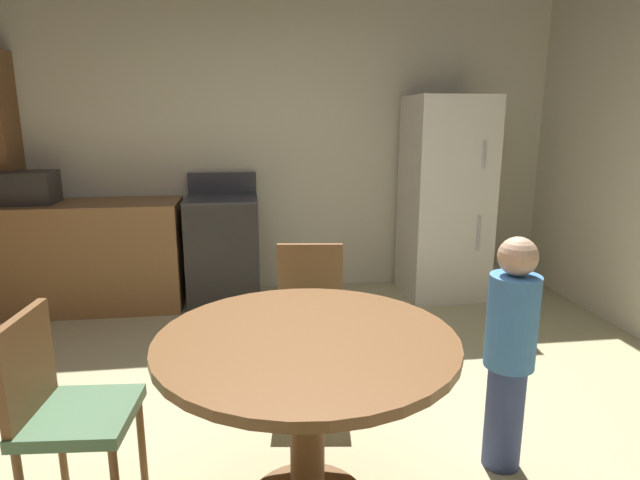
{
  "coord_description": "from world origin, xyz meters",
  "views": [
    {
      "loc": [
        -0.17,
        -2.09,
        1.59
      ],
      "look_at": [
        0.21,
        0.7,
        0.93
      ],
      "focal_mm": 29.76,
      "sensor_mm": 36.0,
      "label": 1
    }
  ],
  "objects_px": {
    "oven_range": "(224,249)",
    "chair_west": "(62,404)",
    "chair_north": "(310,311)",
    "person_child": "(510,349)",
    "refrigerator": "(445,198)",
    "dining_table": "(307,374)",
    "microwave": "(26,188)"
  },
  "relations": [
    {
      "from": "oven_range",
      "to": "dining_table",
      "type": "xyz_separation_m",
      "value": [
        0.43,
        -2.62,
        0.13
      ]
    },
    {
      "from": "oven_range",
      "to": "person_child",
      "type": "xyz_separation_m",
      "value": [
        1.36,
        -2.46,
        0.11
      ]
    },
    {
      "from": "dining_table",
      "to": "person_child",
      "type": "relative_size",
      "value": 1.08
    },
    {
      "from": "microwave",
      "to": "chair_north",
      "type": "xyz_separation_m",
      "value": [
        2.09,
        -1.67,
        -0.53
      ]
    },
    {
      "from": "oven_range",
      "to": "dining_table",
      "type": "relative_size",
      "value": 0.94
    },
    {
      "from": "oven_range",
      "to": "chair_north",
      "type": "xyz_separation_m",
      "value": [
        0.55,
        -1.67,
        0.03
      ]
    },
    {
      "from": "microwave",
      "to": "dining_table",
      "type": "distance_m",
      "value": 3.3
    },
    {
      "from": "oven_range",
      "to": "chair_west",
      "type": "relative_size",
      "value": 1.26
    },
    {
      "from": "oven_range",
      "to": "chair_west",
      "type": "height_order",
      "value": "oven_range"
    },
    {
      "from": "refrigerator",
      "to": "chair_west",
      "type": "bearing_deg",
      "value": -134.72
    },
    {
      "from": "person_child",
      "to": "chair_west",
      "type": "bearing_deg",
      "value": -7.06
    },
    {
      "from": "oven_range",
      "to": "person_child",
      "type": "relative_size",
      "value": 1.01
    },
    {
      "from": "microwave",
      "to": "chair_west",
      "type": "height_order",
      "value": "microwave"
    },
    {
      "from": "dining_table",
      "to": "refrigerator",
      "type": "bearing_deg",
      "value": 59.37
    },
    {
      "from": "microwave",
      "to": "dining_table",
      "type": "bearing_deg",
      "value": -53.02
    },
    {
      "from": "oven_range",
      "to": "chair_west",
      "type": "xyz_separation_m",
      "value": [
        -0.51,
        -2.54,
        0.03
      ]
    },
    {
      "from": "refrigerator",
      "to": "person_child",
      "type": "relative_size",
      "value": 1.61
    },
    {
      "from": "refrigerator",
      "to": "dining_table",
      "type": "relative_size",
      "value": 1.5
    },
    {
      "from": "dining_table",
      "to": "chair_north",
      "type": "distance_m",
      "value": 0.95
    },
    {
      "from": "oven_range",
      "to": "chair_north",
      "type": "bearing_deg",
      "value": -71.69
    },
    {
      "from": "dining_table",
      "to": "chair_west",
      "type": "height_order",
      "value": "chair_west"
    },
    {
      "from": "microwave",
      "to": "refrigerator",
      "type": "bearing_deg",
      "value": -0.82
    },
    {
      "from": "chair_north",
      "to": "person_child",
      "type": "height_order",
      "value": "person_child"
    },
    {
      "from": "refrigerator",
      "to": "chair_west",
      "type": "distance_m",
      "value": 3.52
    },
    {
      "from": "microwave",
      "to": "dining_table",
      "type": "xyz_separation_m",
      "value": [
        1.97,
        -2.61,
        -0.43
      ]
    },
    {
      "from": "dining_table",
      "to": "oven_range",
      "type": "bearing_deg",
      "value": 99.39
    },
    {
      "from": "microwave",
      "to": "chair_north",
      "type": "relative_size",
      "value": 0.51
    },
    {
      "from": "microwave",
      "to": "chair_west",
      "type": "distance_m",
      "value": 2.78
    },
    {
      "from": "dining_table",
      "to": "chair_north",
      "type": "relative_size",
      "value": 1.35
    },
    {
      "from": "refrigerator",
      "to": "chair_north",
      "type": "xyz_separation_m",
      "value": [
        -1.4,
        -1.62,
        -0.38
      ]
    },
    {
      "from": "oven_range",
      "to": "dining_table",
      "type": "height_order",
      "value": "oven_range"
    },
    {
      "from": "dining_table",
      "to": "chair_north",
      "type": "bearing_deg",
      "value": 82.63
    }
  ]
}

